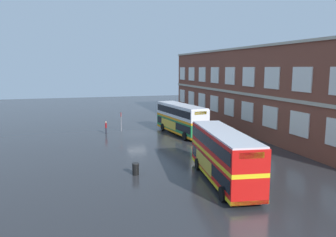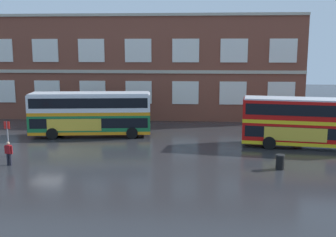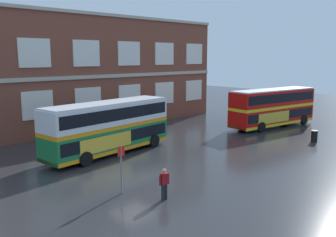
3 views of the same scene
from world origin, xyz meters
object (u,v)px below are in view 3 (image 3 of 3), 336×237
object	(u,v)px
bus_stand_flag	(121,165)
station_litter_bin	(314,136)
waiting_passenger	(164,183)
double_decker_near	(109,127)
double_decker_middle	(273,107)

from	to	relation	value
bus_stand_flag	station_litter_bin	size ratio (longest dim) A/B	2.62
waiting_passenger	bus_stand_flag	size ratio (longest dim) A/B	0.63
double_decker_near	double_decker_middle	xyz separation A→B (m)	(19.14, -3.07, 0.00)
waiting_passenger	station_litter_bin	world-z (taller)	waiting_passenger
bus_stand_flag	station_litter_bin	world-z (taller)	bus_stand_flag
bus_stand_flag	waiting_passenger	bearing A→B (deg)	-63.99
waiting_passenger	bus_stand_flag	bearing A→B (deg)	116.01
double_decker_near	waiting_passenger	bearing A→B (deg)	-108.67
double_decker_middle	bus_stand_flag	bearing A→B (deg)	-169.36
station_litter_bin	waiting_passenger	bearing A→B (deg)	-178.92
waiting_passenger	bus_stand_flag	xyz separation A→B (m)	(-1.11, 2.28, 0.70)
double_decker_middle	waiting_passenger	xyz separation A→B (m)	(-22.43, -6.70, -1.22)
double_decker_middle	bus_stand_flag	world-z (taller)	double_decker_middle
double_decker_middle	station_litter_bin	xyz separation A→B (m)	(-3.70, -6.34, -1.63)
double_decker_middle	bus_stand_flag	size ratio (longest dim) A/B	4.17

